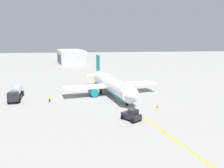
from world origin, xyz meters
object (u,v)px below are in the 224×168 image
at_px(airplane, 111,85).
at_px(pushback_tug, 132,115).
at_px(refueling_worker, 50,99).
at_px(safety_cone_nose, 157,106).
at_px(fuel_tanker, 16,92).

distance_m(airplane, pushback_tug, 20.37).
distance_m(airplane, refueling_worker, 16.84).
relative_size(pushback_tug, safety_cone_nose, 7.18).
distance_m(fuel_tanker, refueling_worker, 9.74).
relative_size(fuel_tanker, pushback_tug, 2.71).
relative_size(fuel_tanker, refueling_worker, 6.51).
distance_m(pushback_tug, safety_cone_nose, 10.10).
distance_m(refueling_worker, safety_cone_nose, 25.50).
relative_size(refueling_worker, safety_cone_nose, 2.99).
xyz_separation_m(pushback_tug, refueling_worker, (-14.87, -16.76, -0.19)).
bearing_deg(fuel_tanker, airplane, 92.81).
xyz_separation_m(refueling_worker, safety_cone_nose, (8.06, 24.18, -0.54)).
height_order(airplane, pushback_tug, airplane).
height_order(fuel_tanker, refueling_worker, fuel_tanker).
height_order(pushback_tug, safety_cone_nose, pushback_tug).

